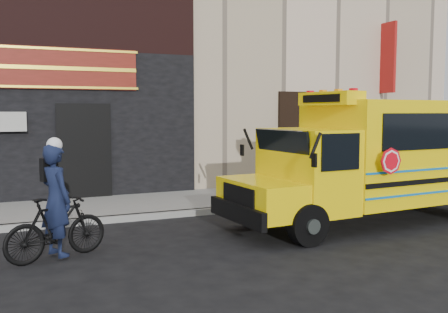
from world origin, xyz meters
name	(u,v)px	position (x,y,z in m)	size (l,w,h in m)	color
ground	(285,236)	(0.00, 0.00, 0.00)	(120.00, 120.00, 0.00)	black
curb	(232,209)	(0.00, 2.60, 0.07)	(40.00, 0.20, 0.15)	gray
sidewalk	(210,199)	(0.00, 4.10, 0.07)	(40.00, 3.00, 0.15)	slate
building	(148,17)	(-0.04, 10.45, 6.13)	(20.00, 10.70, 12.00)	#C5AD93
school_bus	(384,156)	(2.78, 0.33, 1.51)	(7.04, 2.74, 2.92)	black
sign_pole	(348,141)	(3.82, 3.07, 1.67)	(0.08, 0.26, 3.03)	#454E49
bicycle	(56,228)	(-4.37, 0.14, 0.54)	(0.51, 1.80, 1.08)	black
cyclist	(56,203)	(-4.35, 0.20, 0.96)	(0.70, 0.46, 1.92)	black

